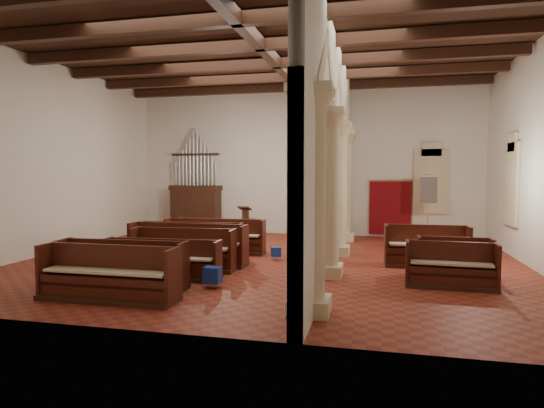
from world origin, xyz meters
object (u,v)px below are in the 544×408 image
at_px(processional_banner, 428,222).
at_px(nave_pew_0, 108,282).
at_px(pipe_organ, 196,200).
at_px(aisle_pew_0, 451,272).
at_px(lectern, 245,223).

bearing_deg(processional_banner, nave_pew_0, -147.53).
distance_m(pipe_organ, aisle_pew_0, 11.79).
distance_m(processional_banner, nave_pew_0, 11.11).
distance_m(lectern, nave_pew_0, 9.75).
bearing_deg(aisle_pew_0, lectern, 136.25).
bearing_deg(nave_pew_0, aisle_pew_0, 21.05).
bearing_deg(aisle_pew_0, processional_banner, 91.12).
height_order(processional_banner, nave_pew_0, processional_banner).
xyz_separation_m(processional_banner, nave_pew_0, (-6.98, -8.63, -0.46)).
xyz_separation_m(processional_banner, aisle_pew_0, (-0.15, -6.01, -0.49)).
distance_m(nave_pew_0, aisle_pew_0, 7.31).
bearing_deg(aisle_pew_0, nave_pew_0, -156.49).
bearing_deg(pipe_organ, processional_banner, -8.75).
bearing_deg(pipe_organ, lectern, -7.58).
bearing_deg(processional_banner, lectern, 152.29).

